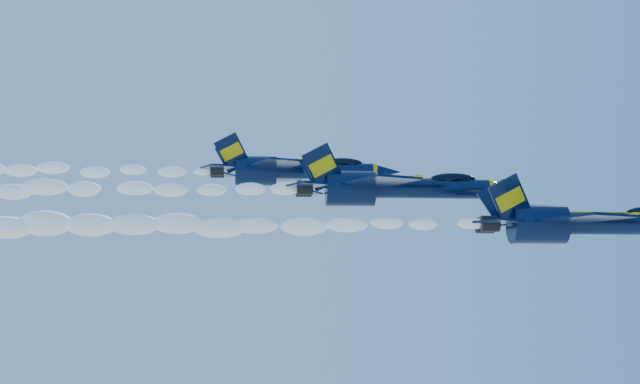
{
  "coord_description": "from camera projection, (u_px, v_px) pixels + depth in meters",
  "views": [
    {
      "loc": [
        -5.59,
        -72.49,
        144.82
      ],
      "look_at": [
        -0.2,
        -4.2,
        153.2
      ],
      "focal_mm": 50.0,
      "sensor_mm": 36.0,
      "label": 1
    }
  ],
  "objects": [
    {
      "name": "jet_lead",
      "position": [
        587.0,
        223.0,
        64.47
      ],
      "size": [
        18.54,
        15.21,
        6.89
      ],
      "color": "black"
    },
    {
      "name": "smoke_trail_jet_lead",
      "position": [
        62.0,
        226.0,
        61.5
      ],
      "size": [
        58.92,
        2.36,
        2.13
      ],
      "primitive_type": "ellipsoid",
      "color": "white"
    },
    {
      "name": "jet_second",
      "position": [
        395.0,
        188.0,
        68.61
      ],
      "size": [
        17.58,
        14.42,
        6.53
      ],
      "color": "black"
    },
    {
      "name": "jet_third",
      "position": [
        294.0,
        170.0,
        75.78
      ],
      "size": [
        16.28,
        13.36,
        6.05
      ],
      "color": "black"
    }
  ]
}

